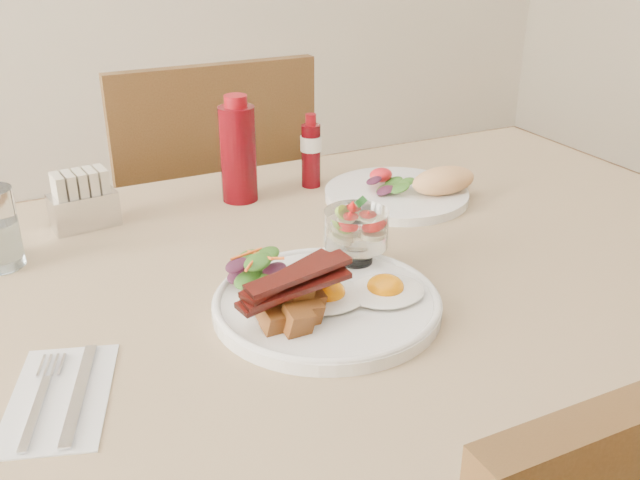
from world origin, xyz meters
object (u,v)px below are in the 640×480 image
(hot_sauce_bottle, at_px, (311,152))
(main_plate, at_px, (327,304))
(chair_far, at_px, (208,235))
(fruit_cup, at_px, (356,229))
(second_plate, at_px, (407,190))
(table, at_px, (344,319))
(sugar_caddy, at_px, (83,203))
(ketchup_bottle, at_px, (238,152))

(hot_sauce_bottle, bearing_deg, main_plate, -112.79)
(chair_far, height_order, hot_sauce_bottle, chair_far)
(fruit_cup, relative_size, hot_sauce_bottle, 0.66)
(main_plate, xyz_separation_m, second_plate, (0.29, 0.27, 0.01))
(table, xyz_separation_m, hot_sauce_bottle, (0.09, 0.30, 0.15))
(chair_far, xyz_separation_m, sugar_caddy, (-0.30, -0.37, 0.27))
(main_plate, height_order, hot_sauce_bottle, hot_sauce_bottle)
(main_plate, distance_m, hot_sauce_bottle, 0.44)
(table, distance_m, fruit_cup, 0.15)
(chair_far, relative_size, sugar_caddy, 9.00)
(hot_sauce_bottle, bearing_deg, table, -106.78)
(table, bearing_deg, second_plate, 39.06)
(second_plate, relative_size, ketchup_bottle, 1.40)
(second_plate, distance_m, ketchup_bottle, 0.29)
(chair_far, height_order, second_plate, chair_far)
(table, bearing_deg, hot_sauce_bottle, 73.22)
(fruit_cup, height_order, ketchup_bottle, ketchup_bottle)
(chair_far, height_order, main_plate, chair_far)
(sugar_caddy, bearing_deg, ketchup_bottle, -6.18)
(ketchup_bottle, bearing_deg, second_plate, -25.58)
(second_plate, bearing_deg, table, -140.94)
(ketchup_bottle, bearing_deg, sugar_caddy, -179.74)
(chair_far, bearing_deg, fruit_cup, -89.84)
(fruit_cup, relative_size, sugar_caddy, 0.84)
(ketchup_bottle, bearing_deg, fruit_cup, -81.56)
(ketchup_bottle, distance_m, hot_sauce_bottle, 0.14)
(table, distance_m, second_plate, 0.29)
(main_plate, bearing_deg, ketchup_bottle, 85.29)
(main_plate, distance_m, second_plate, 0.40)
(chair_far, xyz_separation_m, fruit_cup, (0.00, -0.69, 0.29))
(table, xyz_separation_m, main_plate, (-0.08, -0.10, 0.10))
(main_plate, xyz_separation_m, sugar_caddy, (-0.22, 0.39, 0.03))
(chair_far, distance_m, hot_sauce_bottle, 0.47)
(hot_sauce_bottle, height_order, sugar_caddy, hot_sauce_bottle)
(table, xyz_separation_m, sugar_caddy, (-0.30, 0.29, 0.13))
(fruit_cup, xyz_separation_m, hot_sauce_bottle, (0.09, 0.33, -0.00))
(main_plate, xyz_separation_m, ketchup_bottle, (0.03, 0.39, 0.08))
(second_plate, bearing_deg, main_plate, -136.65)
(table, height_order, fruit_cup, fruit_cup)
(table, xyz_separation_m, chair_far, (0.00, 0.66, -0.14))
(main_plate, bearing_deg, hot_sauce_bottle, 67.21)
(table, distance_m, ketchup_bottle, 0.34)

